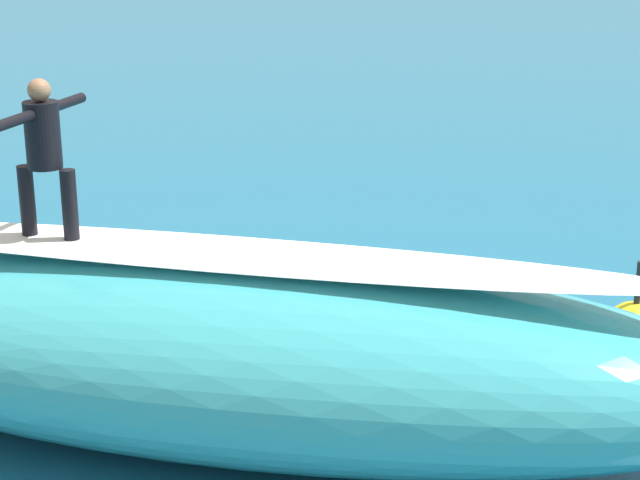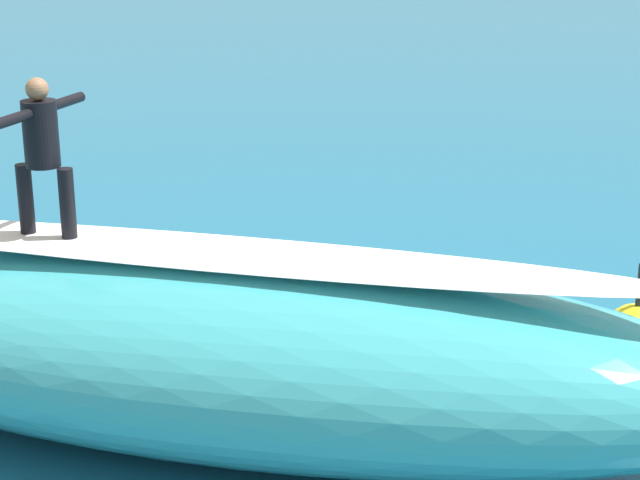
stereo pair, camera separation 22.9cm
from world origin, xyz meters
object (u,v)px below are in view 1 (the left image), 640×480
Objects in this scene: surfer_riding at (44,147)px; surfboard_riding at (51,241)px; buoy_marker at (634,331)px; surfer_paddling at (529,291)px; surfboard_paddling at (520,301)px.

surfboard_riding is at bearing 100.12° from surfer_riding.
surfboard_riding is 6.46m from buoy_marker.
buoy_marker is (-1.11, 1.46, 0.13)m from surfer_paddling.
buoy_marker reaches higher than surfer_paddling.
surfer_paddling is (-4.70, -3.80, -2.60)m from surfer_riding.
surfboard_paddling is 1.56× the size of surfer_paddling.
surfer_riding is 0.66× the size of surfboard_paddling.
surfboard_riding reaches higher than surfer_paddling.
buoy_marker is at bearing -147.91° from surfer_riding.
buoy_marker is at bearing 162.89° from surfboard_paddling.
surfer_riding is 6.74m from buoy_marker.
surfer_riding reaches higher than surfboard_paddling.
surfer_riding is at bearing -79.88° from surfboard_riding.
surfboard_riding is 0.92m from surfer_riding.
surfer_paddling reaches higher than surfboard_paddling.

